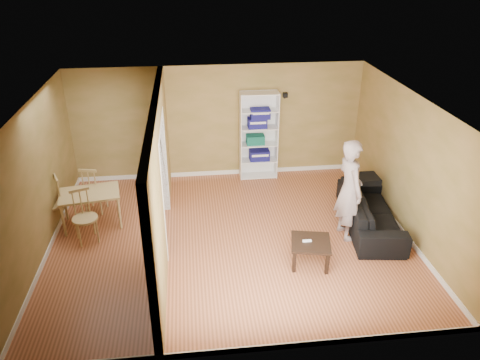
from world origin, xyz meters
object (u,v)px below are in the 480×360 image
object	(u,v)px
sofa	(371,206)
chair_near	(85,217)
chair_left	(50,203)
chair_far	(94,188)
person	(350,181)
bookshelf	(258,135)
dining_table	(90,196)
coffee_table	(311,245)

from	to	relation	value
sofa	chair_near	size ratio (longest dim) A/B	2.29
chair_left	chair_far	xyz separation A→B (m)	(0.72, 0.56, -0.01)
person	bookshelf	size ratio (longest dim) A/B	1.11
dining_table	chair_left	world-z (taller)	chair_left
chair_near	chair_far	size ratio (longest dim) A/B	0.98
dining_table	chair_far	xyz separation A→B (m)	(-0.01, 0.52, -0.10)
chair_left	coffee_table	bearing A→B (deg)	47.79
coffee_table	chair_near	size ratio (longest dim) A/B	0.65
person	coffee_table	world-z (taller)	person
person	coffee_table	size ratio (longest dim) A/B	3.46
bookshelf	person	bearing A→B (deg)	-65.57
coffee_table	chair_left	world-z (taller)	chair_left
bookshelf	chair_far	distance (m)	3.77
coffee_table	bookshelf	bearing A→B (deg)	96.02
sofa	coffee_table	size ratio (longest dim) A/B	3.52
bookshelf	chair_far	size ratio (longest dim) A/B	2.00
coffee_table	dining_table	world-z (taller)	dining_table
dining_table	chair_left	bearing A→B (deg)	-177.51
coffee_table	chair_near	bearing A→B (deg)	163.63
chair_far	coffee_table	bearing A→B (deg)	162.26
chair_left	chair_far	distance (m)	0.91
person	dining_table	size ratio (longest dim) A/B	2.04
bookshelf	coffee_table	xyz separation A→B (m)	(0.37, -3.51, -0.65)
bookshelf	coffee_table	size ratio (longest dim) A/B	3.13
bookshelf	chair_near	bearing A→B (deg)	-145.92
person	dining_table	world-z (taller)	person
person	sofa	bearing A→B (deg)	-74.74
sofa	person	xyz separation A→B (m)	(-0.56, -0.24, 0.69)
dining_table	chair_near	xyz separation A→B (m)	(-0.00, -0.59, -0.11)
coffee_table	dining_table	size ratio (longest dim) A/B	0.59
dining_table	coffee_table	bearing A→B (deg)	-24.02
chair_left	chair_far	bearing A→B (deg)	105.70
chair_near	chair_far	xyz separation A→B (m)	(-0.01, 1.11, 0.01)
chair_left	chair_near	bearing A→B (deg)	30.65
chair_near	chair_far	bearing A→B (deg)	69.25
sofa	bookshelf	bearing A→B (deg)	43.41
sofa	dining_table	xyz separation A→B (m)	(-5.31, 0.70, 0.17)
sofa	dining_table	bearing A→B (deg)	89.94
chair_near	chair_far	world-z (taller)	chair_far
coffee_table	chair_far	world-z (taller)	chair_far
person	chair_near	size ratio (longest dim) A/B	2.25
person	chair_far	size ratio (longest dim) A/B	2.21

